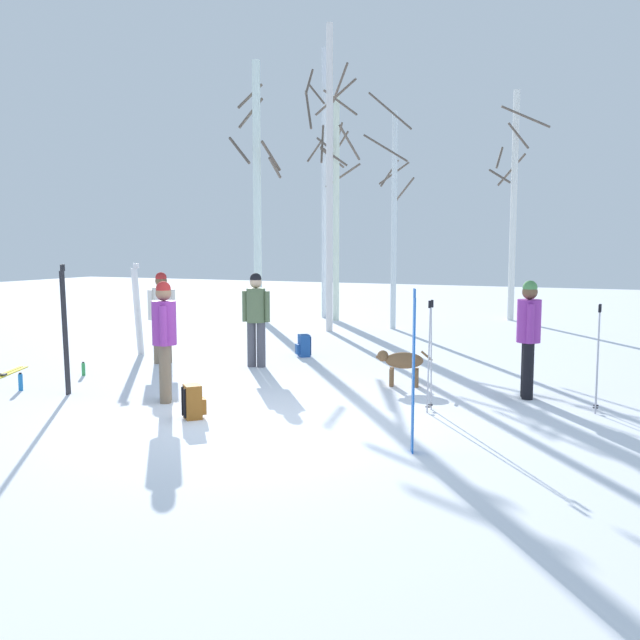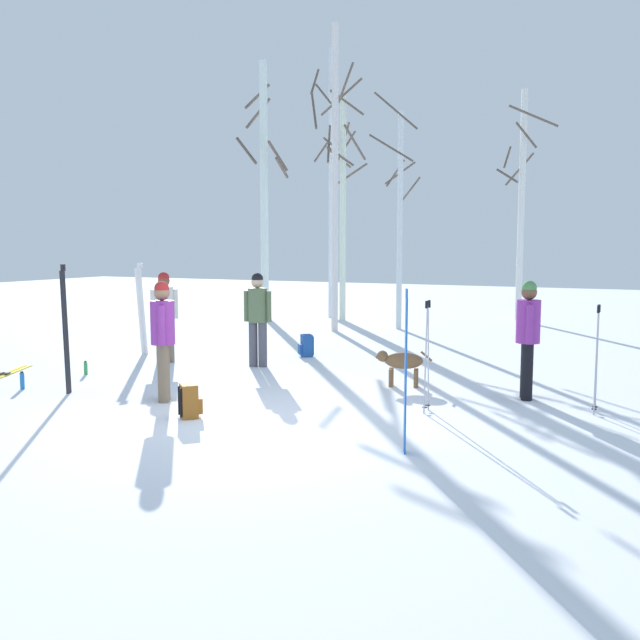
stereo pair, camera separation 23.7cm
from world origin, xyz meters
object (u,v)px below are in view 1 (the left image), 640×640
(ski_pair_lying_0, at_px, (2,375))
(water_bottle_0, at_px, (83,369))
(ski_pair_planted_2, at_px, (137,310))
(person_2, at_px, (529,331))
(ski_pair_planted_1, at_px, (413,372))
(birch_tree_3, at_px, (329,173))
(person_0, at_px, (162,311))
(birch_tree_2, at_px, (336,204))
(person_3, at_px, (164,333))
(birch_tree_0, at_px, (257,187))
(birch_tree_5, at_px, (513,201))
(ski_pair_planted_0, at_px, (65,331))
(backpack_0, at_px, (193,402))
(person_1, at_px, (256,313))
(water_bottle_1, at_px, (21,382))
(ski_poles_0, at_px, (430,352))
(birch_tree_1, at_px, (325,182))
(backpack_1, at_px, (304,346))
(dog, at_px, (401,362))
(birch_tree_4, at_px, (394,215))
(ski_poles_1, at_px, (598,355))

(ski_pair_lying_0, xyz_separation_m, water_bottle_0, (1.24, 0.59, 0.10))
(ski_pair_planted_2, bearing_deg, person_2, -6.43)
(ski_pair_planted_1, relative_size, birch_tree_3, 0.23)
(person_0, xyz_separation_m, ski_pair_planted_1, (5.92, -3.57, -0.10))
(person_0, height_order, person_2, same)
(ski_pair_planted_2, xyz_separation_m, birch_tree_2, (1.14, 7.57, 2.48))
(person_3, bearing_deg, person_2, 26.71)
(birch_tree_0, relative_size, birch_tree_5, 1.15)
(ski_pair_planted_0, relative_size, backpack_0, 4.41)
(person_1, xyz_separation_m, ski_pair_lying_0, (-3.52, -2.55, -0.97))
(water_bottle_0, xyz_separation_m, water_bottle_1, (-0.00, -1.34, 0.02))
(ski_pair_planted_0, xyz_separation_m, birch_tree_5, (4.40, 13.16, 2.50))
(person_2, bearing_deg, birch_tree_5, 100.06)
(ski_poles_0, xyz_separation_m, birch_tree_2, (-5.47, 9.80, 2.60))
(person_2, relative_size, water_bottle_0, 7.08)
(water_bottle_0, height_order, birch_tree_1, birch_tree_1)
(water_bottle_1, height_order, birch_tree_5, birch_tree_5)
(person_2, bearing_deg, person_3, -153.29)
(ski_pair_planted_1, distance_m, ski_poles_0, 1.95)
(water_bottle_1, bearing_deg, birch_tree_0, 99.80)
(ski_pair_planted_0, height_order, backpack_1, ski_pair_planted_0)
(dog, bearing_deg, birch_tree_4, 109.14)
(person_3, relative_size, water_bottle_1, 6.10)
(person_1, bearing_deg, backpack_1, 78.49)
(ski_poles_1, bearing_deg, ski_pair_planted_2, 171.04)
(person_0, bearing_deg, person_1, 11.69)
(ski_pair_planted_0, height_order, ski_poles_1, ski_pair_planted_0)
(person_3, bearing_deg, ski_pair_planted_1, -13.48)
(dog, height_order, ski_poles_0, ski_poles_0)
(ski_pair_planted_2, xyz_separation_m, backpack_1, (3.12, 1.20, -0.71))
(water_bottle_0, bearing_deg, backpack_0, -26.54)
(dog, xyz_separation_m, water_bottle_0, (-5.22, -1.37, -0.27))
(person_0, xyz_separation_m, person_1, (1.81, 0.37, 0.00))
(birch_tree_1, bearing_deg, water_bottle_0, -89.75)
(ski_pair_lying_0, xyz_separation_m, backpack_0, (4.64, -1.10, 0.20))
(person_1, height_order, ski_poles_0, person_1)
(ski_pair_planted_1, bearing_deg, backpack_1, 125.59)
(water_bottle_0, distance_m, birch_tree_3, 8.42)
(ski_pair_planted_1, height_order, ski_poles_0, ski_pair_planted_1)
(person_0, bearing_deg, ski_poles_1, -5.89)
(ski_pair_planted_0, distance_m, birch_tree_0, 11.49)
(person_0, xyz_separation_m, ski_pair_planted_2, (-1.03, 0.58, -0.06))
(person_1, height_order, person_2, same)
(ski_pair_planted_1, bearing_deg, ski_pair_planted_0, 172.65)
(person_1, relative_size, birch_tree_1, 0.21)
(backpack_1, bearing_deg, person_3, -90.98)
(dog, relative_size, birch_tree_2, 0.13)
(ski_pair_lying_0, bearing_deg, birch_tree_0, 93.54)
(ski_pair_planted_1, height_order, backpack_0, ski_pair_planted_1)
(dog, height_order, ski_pair_planted_2, ski_pair_planted_2)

